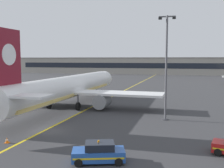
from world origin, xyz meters
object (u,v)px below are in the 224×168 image
apron_lamp_post (166,66)px  safety_cone_by_tail (7,140)px  airliner_foreground (68,88)px  service_car_fifth (99,153)px  safety_cone_by_nose_gear (98,94)px

apron_lamp_post → safety_cone_by_tail: bearing=-135.7°
airliner_foreground → service_car_fifth: airliner_foreground is taller
safety_cone_by_tail → apron_lamp_post: bearing=44.3°
airliner_foreground → safety_cone_by_nose_gear: 16.65m
apron_lamp_post → safety_cone_by_nose_gear: apron_lamp_post is taller
safety_cone_by_nose_gear → service_car_fifth: bearing=-71.8°
service_car_fifth → safety_cone_by_tail: 10.54m
airliner_foreground → safety_cone_by_tail: airliner_foreground is taller
safety_cone_by_tail → safety_cone_by_nose_gear: bearing=93.4°
airliner_foreground → service_car_fifth: bearing=-59.7°
apron_lamp_post → safety_cone_by_nose_gear: bearing=128.0°
service_car_fifth → airliner_foreground: bearing=120.3°
safety_cone_by_nose_gear → safety_cone_by_tail: bearing=-86.6°
service_car_fifth → safety_cone_by_nose_gear: 39.63m
safety_cone_by_nose_gear → safety_cone_by_tail: size_ratio=1.00×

